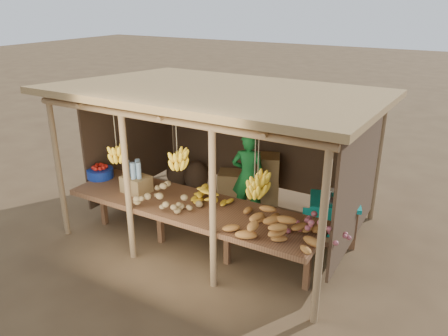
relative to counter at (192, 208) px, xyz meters
The scene contains 13 objects.
ground 1.20m from the counter, 90.00° to the left, with size 60.00×60.00×0.00m, color brown.
stall_structure 1.46m from the counter, 87.67° to the left, with size 4.70×3.50×2.43m.
counter is the anchor object (origin of this frame).
potato_heap 0.48m from the counter, 134.28° to the right, with size 0.92×0.55×0.36m, color olive, non-canonical shape.
sweet_potato_heap 1.40m from the counter, ahead, with size 1.15×0.69×0.36m, color #AD6D2C, non-canonical shape.
onion_heap 1.91m from the counter, ahead, with size 0.74×0.44×0.35m, color #A24E56, non-canonical shape.
banana_pile 0.36m from the counter, 40.18° to the left, with size 0.56×0.34×0.35m, color yellow, non-canonical shape.
tomato_basin 1.91m from the counter, behind, with size 0.43×0.43×0.23m.
bottle_box 1.02m from the counter, behind, with size 0.44×0.36×0.52m.
vendor 1.47m from the counter, 82.69° to the left, with size 0.56×0.37×1.54m, color #1B792F.
tarp_crate 2.26m from the counter, 40.14° to the left, with size 0.92×0.85×0.90m.
carton_stack 2.13m from the counter, 90.91° to the left, with size 1.34×0.66×0.92m.
burlap_sacks 2.58m from the counter, 126.19° to the left, with size 0.94×0.49×0.66m.
Camera 1 is at (3.26, -5.67, 3.62)m, focal length 35.00 mm.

